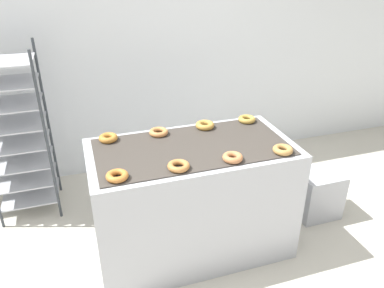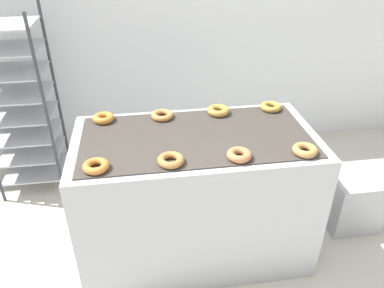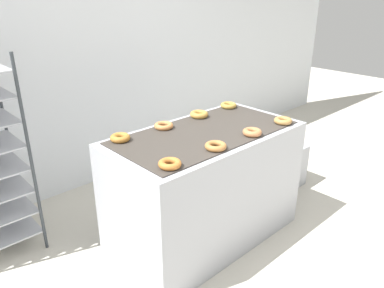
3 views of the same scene
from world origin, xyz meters
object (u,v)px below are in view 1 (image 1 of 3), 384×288
(donut_near_midleft, at_px, (179,166))
(donut_far_right, at_px, (247,119))
(glaze_bin, at_px, (317,194))
(donut_far_left, at_px, (108,138))
(donut_near_left, at_px, (117,176))
(donut_far_midleft, at_px, (159,132))
(baking_rack_cart, at_px, (17,133))
(donut_near_midright, at_px, (233,157))
(donut_near_right, at_px, (283,150))
(fryer_machine, at_px, (192,200))
(donut_far_midright, at_px, (205,125))

(donut_near_midleft, relative_size, donut_far_right, 1.02)
(glaze_bin, height_order, donut_far_left, donut_far_left)
(donut_near_left, height_order, donut_far_midleft, donut_near_left)
(glaze_bin, bearing_deg, baking_rack_cart, 160.02)
(donut_near_midright, xyz_separation_m, donut_far_left, (-0.75, 0.56, 0.00))
(donut_near_midleft, height_order, donut_far_left, donut_far_left)
(donut_near_right, bearing_deg, fryer_machine, 153.84)
(donut_far_midright, relative_size, donut_far_right, 1.05)
(donut_far_right, bearing_deg, donut_far_midleft, -178.78)
(donut_near_right, bearing_deg, donut_far_midright, 123.83)
(glaze_bin, distance_m, donut_near_midright, 1.30)
(fryer_machine, xyz_separation_m, baking_rack_cart, (-1.27, 0.97, 0.32))
(donut_near_midleft, height_order, donut_far_midright, donut_far_midright)
(donut_far_midleft, bearing_deg, donut_near_left, -125.89)
(glaze_bin, relative_size, donut_far_right, 3.03)
(donut_far_left, bearing_deg, donut_far_midleft, -1.70)
(baking_rack_cart, relative_size, donut_far_right, 10.75)
(donut_near_right, bearing_deg, donut_near_midleft, 179.08)
(baking_rack_cart, relative_size, donut_near_right, 10.88)
(fryer_machine, distance_m, donut_far_midright, 0.59)
(baking_rack_cart, bearing_deg, donut_far_midleft, -32.66)
(baking_rack_cart, distance_m, donut_far_left, 1.00)
(donut_near_midleft, bearing_deg, donut_far_left, 124.67)
(donut_near_midright, relative_size, donut_far_midleft, 0.95)
(glaze_bin, relative_size, donut_near_midright, 3.12)
(donut_far_right, bearing_deg, baking_rack_cart, 159.62)
(donut_far_right, bearing_deg, donut_far_left, -179.76)
(fryer_machine, distance_m, donut_near_midleft, 0.58)
(donut_far_midleft, bearing_deg, glaze_bin, -8.37)
(glaze_bin, xyz_separation_m, donut_near_midright, (-1.02, -0.34, 0.73))
(donut_near_right, distance_m, donut_far_right, 0.57)
(donut_near_midleft, xyz_separation_m, donut_near_right, (0.75, -0.01, 0.00))
(donut_near_midright, bearing_deg, donut_near_right, -0.84)
(donut_far_midright, bearing_deg, donut_near_midleft, -124.54)
(baking_rack_cart, relative_size, donut_near_midleft, 10.56)
(donut_near_left, distance_m, donut_near_right, 1.14)
(donut_near_midright, bearing_deg, donut_far_right, 56.47)
(donut_far_midleft, bearing_deg, donut_far_midright, 1.00)
(donut_near_right, bearing_deg, donut_far_midleft, 143.75)
(donut_far_left, bearing_deg, donut_near_left, -91.16)
(baking_rack_cart, relative_size, donut_far_midleft, 10.52)
(donut_near_right, xyz_separation_m, donut_far_midright, (-0.37, 0.56, 0.00))
(baking_rack_cart, bearing_deg, donut_near_right, -34.17)
(fryer_machine, distance_m, donut_near_right, 0.80)
(glaze_bin, distance_m, donut_near_left, 1.96)
(glaze_bin, xyz_separation_m, donut_far_midright, (-1.02, 0.21, 0.73))
(donut_near_left, xyz_separation_m, donut_far_left, (0.01, 0.55, 0.00))
(donut_near_midright, height_order, donut_far_left, same)
(donut_far_midleft, relative_size, donut_far_right, 1.02)
(baking_rack_cart, relative_size, donut_far_left, 11.02)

